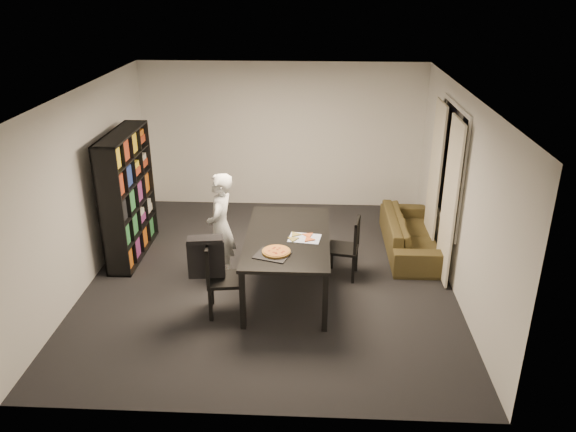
{
  "coord_description": "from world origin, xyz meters",
  "views": [
    {
      "loc": [
        0.59,
        -6.98,
        3.94
      ],
      "look_at": [
        0.25,
        -0.27,
        1.05
      ],
      "focal_mm": 35.0,
      "sensor_mm": 36.0,
      "label": 1
    }
  ],
  "objects_px": {
    "person": "(221,227)",
    "baking_tray": "(272,255)",
    "pepperoni_pizza": "(276,251)",
    "sofa": "(411,234)",
    "bookshelf": "(128,196)",
    "chair_left": "(218,273)",
    "chair_right": "(349,244)",
    "dining_table": "(288,241)"
  },
  "relations": [
    {
      "from": "baking_tray",
      "to": "pepperoni_pizza",
      "type": "distance_m",
      "value": 0.07
    },
    {
      "from": "chair_left",
      "to": "bookshelf",
      "type": "bearing_deg",
      "value": 37.55
    },
    {
      "from": "chair_left",
      "to": "person",
      "type": "relative_size",
      "value": 0.63
    },
    {
      "from": "chair_left",
      "to": "baking_tray",
      "type": "relative_size",
      "value": 2.43
    },
    {
      "from": "dining_table",
      "to": "pepperoni_pizza",
      "type": "relative_size",
      "value": 5.59
    },
    {
      "from": "pepperoni_pizza",
      "to": "sofa",
      "type": "height_order",
      "value": "pepperoni_pizza"
    },
    {
      "from": "chair_right",
      "to": "chair_left",
      "type": "bearing_deg",
      "value": -48.47
    },
    {
      "from": "bookshelf",
      "to": "dining_table",
      "type": "bearing_deg",
      "value": -21.97
    },
    {
      "from": "dining_table",
      "to": "chair_right",
      "type": "xyz_separation_m",
      "value": [
        0.83,
        0.42,
        -0.24
      ]
    },
    {
      "from": "sofa",
      "to": "bookshelf",
      "type": "bearing_deg",
      "value": 94.37
    },
    {
      "from": "dining_table",
      "to": "person",
      "type": "distance_m",
      "value": 0.98
    },
    {
      "from": "chair_left",
      "to": "baking_tray",
      "type": "bearing_deg",
      "value": -97.49
    },
    {
      "from": "chair_left",
      "to": "person",
      "type": "xyz_separation_m",
      "value": [
        -0.1,
        0.89,
        0.22
      ]
    },
    {
      "from": "bookshelf",
      "to": "pepperoni_pizza",
      "type": "bearing_deg",
      "value": -32.96
    },
    {
      "from": "dining_table",
      "to": "pepperoni_pizza",
      "type": "height_order",
      "value": "pepperoni_pizza"
    },
    {
      "from": "pepperoni_pizza",
      "to": "sofa",
      "type": "relative_size",
      "value": 0.18
    },
    {
      "from": "person",
      "to": "sofa",
      "type": "bearing_deg",
      "value": 115.48
    },
    {
      "from": "person",
      "to": "pepperoni_pizza",
      "type": "xyz_separation_m",
      "value": [
        0.82,
        -0.83,
        0.07
      ]
    },
    {
      "from": "dining_table",
      "to": "chair_left",
      "type": "relative_size",
      "value": 2.01
    },
    {
      "from": "sofa",
      "to": "pepperoni_pizza",
      "type": "bearing_deg",
      "value": 132.96
    },
    {
      "from": "pepperoni_pizza",
      "to": "dining_table",
      "type": "bearing_deg",
      "value": 77.67
    },
    {
      "from": "bookshelf",
      "to": "baking_tray",
      "type": "height_order",
      "value": "bookshelf"
    },
    {
      "from": "chair_right",
      "to": "bookshelf",
      "type": "bearing_deg",
      "value": -89.06
    },
    {
      "from": "bookshelf",
      "to": "chair_left",
      "type": "distance_m",
      "value": 2.25
    },
    {
      "from": "bookshelf",
      "to": "baking_tray",
      "type": "relative_size",
      "value": 4.75
    },
    {
      "from": "dining_table",
      "to": "chair_right",
      "type": "height_order",
      "value": "chair_right"
    },
    {
      "from": "chair_left",
      "to": "chair_right",
      "type": "distance_m",
      "value": 1.95
    },
    {
      "from": "chair_left",
      "to": "baking_tray",
      "type": "xyz_separation_m",
      "value": [
        0.68,
        0.0,
        0.27
      ]
    },
    {
      "from": "dining_table",
      "to": "chair_right",
      "type": "relative_size",
      "value": 2.2
    },
    {
      "from": "person",
      "to": "chair_right",
      "type": "bearing_deg",
      "value": 99.51
    },
    {
      "from": "baking_tray",
      "to": "pepperoni_pizza",
      "type": "xyz_separation_m",
      "value": [
        0.04,
        0.06,
        0.02
      ]
    },
    {
      "from": "bookshelf",
      "to": "person",
      "type": "relative_size",
      "value": 1.23
    },
    {
      "from": "bookshelf",
      "to": "pepperoni_pizza",
      "type": "relative_size",
      "value": 5.43
    },
    {
      "from": "bookshelf",
      "to": "baking_tray",
      "type": "distance_m",
      "value": 2.73
    },
    {
      "from": "person",
      "to": "sofa",
      "type": "height_order",
      "value": "person"
    },
    {
      "from": "bookshelf",
      "to": "chair_right",
      "type": "xyz_separation_m",
      "value": [
        3.24,
        -0.55,
        -0.44
      ]
    },
    {
      "from": "dining_table",
      "to": "person",
      "type": "bearing_deg",
      "value": 161.62
    },
    {
      "from": "bookshelf",
      "to": "person",
      "type": "xyz_separation_m",
      "value": [
        1.48,
        -0.66,
        -0.18
      ]
    },
    {
      "from": "bookshelf",
      "to": "pepperoni_pizza",
      "type": "xyz_separation_m",
      "value": [
        2.3,
        -1.49,
        -0.11
      ]
    },
    {
      "from": "person",
      "to": "baking_tray",
      "type": "relative_size",
      "value": 3.86
    },
    {
      "from": "chair_left",
      "to": "sofa",
      "type": "xyz_separation_m",
      "value": [
        2.67,
        1.87,
        -0.27
      ]
    },
    {
      "from": "chair_right",
      "to": "sofa",
      "type": "bearing_deg",
      "value": 141.7
    }
  ]
}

